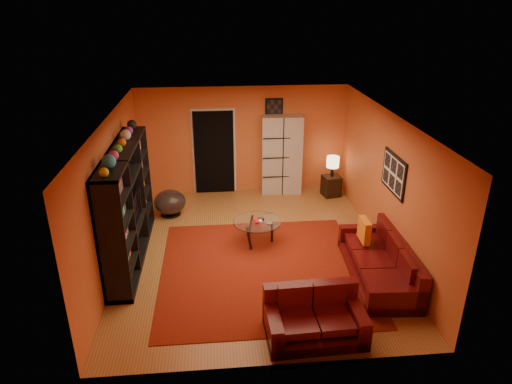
{
  "coord_description": "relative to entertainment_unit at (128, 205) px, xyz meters",
  "views": [
    {
      "loc": [
        -0.66,
        -7.61,
        4.49
      ],
      "look_at": [
        0.05,
        0.1,
        1.17
      ],
      "focal_mm": 32.0,
      "sensor_mm": 36.0,
      "label": 1
    }
  ],
  "objects": [
    {
      "name": "storage_cabinet",
      "position": [
        3.21,
        2.8,
        -0.08
      ],
      "size": [
        0.99,
        0.49,
        1.93
      ],
      "primitive_type": "cube",
      "rotation": [
        0.0,
        0.0,
        -0.06
      ],
      "color": "#BCB9AD",
      "rests_on": "floor"
    },
    {
      "name": "side_table",
      "position": [
        4.39,
        2.46,
        -0.8
      ],
      "size": [
        0.47,
        0.47,
        0.5
      ],
      "primitive_type": "cube",
      "rotation": [
        0.0,
        0.0,
        0.19
      ],
      "color": "black",
      "rests_on": "floor"
    },
    {
      "name": "bowl_chair",
      "position": [
        0.56,
        1.72,
        -0.74
      ],
      "size": [
        0.7,
        0.7,
        0.57
      ],
      "color": "black",
      "rests_on": "floor"
    },
    {
      "name": "table_lamp",
      "position": [
        4.39,
        2.46,
        -0.2
      ],
      "size": [
        0.3,
        0.3,
        0.5
      ],
      "color": "black",
      "rests_on": "side_table"
    },
    {
      "name": "wall_back",
      "position": [
        2.27,
        3.0,
        0.25
      ],
      "size": [
        6.0,
        0.0,
        6.0
      ],
      "primitive_type": "plane",
      "rotation": [
        1.57,
        0.0,
        0.0
      ],
      "color": "#CE5F2D",
      "rests_on": "floor"
    },
    {
      "name": "rug",
      "position": [
        2.38,
        -0.7,
        -1.04
      ],
      "size": [
        3.6,
        3.6,
        0.01
      ],
      "primitive_type": "cube",
      "color": "#62150B",
      "rests_on": "floor"
    },
    {
      "name": "wall_right",
      "position": [
        4.78,
        0.0,
        0.25
      ],
      "size": [
        0.0,
        6.0,
        6.0
      ],
      "primitive_type": "plane",
      "rotation": [
        1.57,
        0.0,
        -1.57
      ],
      "color": "#CE5F2D",
      "rests_on": "floor"
    },
    {
      "name": "loveseat",
      "position": [
        2.92,
        -2.42,
        -0.76
      ],
      "size": [
        1.41,
        0.88,
        0.85
      ],
      "rotation": [
        0.0,
        0.0,
        1.61
      ],
      "color": "#44090C",
      "rests_on": "rug"
    },
    {
      "name": "coffee_table",
      "position": [
        2.37,
        0.27,
        -0.62
      ],
      "size": [
        0.94,
        0.94,
        0.47
      ],
      "rotation": [
        0.0,
        0.0,
        -0.13
      ],
      "color": "silver",
      "rests_on": "floor"
    },
    {
      "name": "doorway",
      "position": [
        1.57,
        2.96,
        -0.03
      ],
      "size": [
        0.95,
        0.1,
        2.04
      ],
      "primitive_type": "cube",
      "color": "black",
      "rests_on": "floor"
    },
    {
      "name": "sofa",
      "position": [
        4.41,
        -1.11,
        -0.77
      ],
      "size": [
        1.04,
        2.27,
        0.85
      ],
      "rotation": [
        0.0,
        0.0,
        -0.06
      ],
      "color": "#44090C",
      "rests_on": "rug"
    },
    {
      "name": "throw_pillow",
      "position": [
        4.22,
        -0.56,
        -0.42
      ],
      "size": [
        0.12,
        0.42,
        0.42
      ],
      "primitive_type": "cube",
      "color": "orange",
      "rests_on": "sofa"
    },
    {
      "name": "wall_front",
      "position": [
        2.27,
        -3.0,
        0.25
      ],
      "size": [
        6.0,
        0.0,
        6.0
      ],
      "primitive_type": "plane",
      "rotation": [
        -1.57,
        0.0,
        0.0
      ],
      "color": "#CE5F2D",
      "rests_on": "floor"
    },
    {
      "name": "wall_art_back",
      "position": [
        3.02,
        2.98,
        1.0
      ],
      "size": [
        0.42,
        0.03,
        0.52
      ],
      "primitive_type": "cube",
      "color": "black",
      "rests_on": "wall_back"
    },
    {
      "name": "wall_art_right",
      "position": [
        4.75,
        -0.3,
        0.55
      ],
      "size": [
        0.03,
        1.0,
        0.7
      ],
      "primitive_type": "cube",
      "color": "black",
      "rests_on": "wall_right"
    },
    {
      "name": "floor",
      "position": [
        2.27,
        0.0,
        -1.05
      ],
      "size": [
        6.0,
        6.0,
        0.0
      ],
      "primitive_type": "plane",
      "color": "brown",
      "rests_on": "ground"
    },
    {
      "name": "wall_left",
      "position": [
        -0.23,
        0.0,
        0.25
      ],
      "size": [
        0.0,
        6.0,
        6.0
      ],
      "primitive_type": "plane",
      "rotation": [
        1.57,
        0.0,
        1.57
      ],
      "color": "#CE5F2D",
      "rests_on": "floor"
    },
    {
      "name": "tv",
      "position": [
        0.05,
        0.02,
        -0.07
      ],
      "size": [
        0.9,
        0.12,
        0.52
      ],
      "primitive_type": "imported",
      "rotation": [
        0.0,
        0.0,
        1.57
      ],
      "color": "black",
      "rests_on": "entertainment_unit"
    },
    {
      "name": "entertainment_unit",
      "position": [
        0.0,
        0.0,
        0.0
      ],
      "size": [
        0.45,
        3.0,
        2.1
      ],
      "primitive_type": "cube",
      "color": "black",
      "rests_on": "floor"
    },
    {
      "name": "ceiling",
      "position": [
        2.27,
        0.0,
        1.55
      ],
      "size": [
        6.0,
        6.0,
        0.0
      ],
      "primitive_type": "plane",
      "rotation": [
        3.14,
        0.0,
        0.0
      ],
      "color": "white",
      "rests_on": "wall_back"
    }
  ]
}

